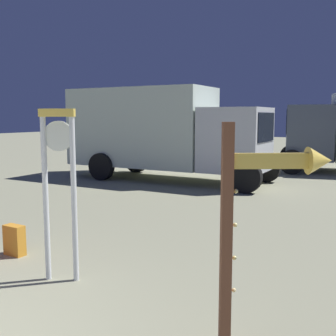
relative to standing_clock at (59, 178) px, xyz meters
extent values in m
cylinder|color=silver|center=(-0.17, -0.08, -0.29)|extent=(0.07, 0.07, 2.11)
cylinder|color=silver|center=(0.17, 0.07, -0.29)|extent=(0.07, 0.07, 2.11)
cube|color=#F6CD4F|center=(0.00, -0.01, 0.81)|extent=(0.44, 0.26, 0.10)
cylinder|color=white|center=(-0.01, 0.02, 0.52)|extent=(0.36, 0.20, 0.38)
cube|color=black|center=(-0.02, 0.04, 0.52)|extent=(0.08, 0.05, 0.03)
cube|color=black|center=(-0.02, 0.04, 0.52)|extent=(0.07, 0.04, 0.14)
cube|color=brown|center=(2.40, -0.32, -0.31)|extent=(0.14, 0.14, 2.06)
cube|color=#FCD353|center=(2.73, -0.10, 0.37)|extent=(0.61, 0.42, 0.14)
cone|color=#FCD353|center=(3.10, 0.14, 0.37)|extent=(0.32, 0.33, 0.25)
sphere|color=#FFE396|center=(2.47, -0.27, -0.83)|extent=(0.04, 0.04, 0.04)
sphere|color=#FDF18A|center=(2.47, -0.27, -0.52)|extent=(0.04, 0.04, 0.04)
sphere|color=#FCF190|center=(2.47, -0.27, -0.21)|extent=(0.04, 0.04, 0.04)
sphere|color=#F8E884|center=(2.47, -0.27, 0.10)|extent=(0.04, 0.04, 0.04)
sphere|color=#EDEC91|center=(2.47, -0.27, 0.41)|extent=(0.04, 0.04, 0.04)
cube|color=orange|center=(-1.32, 0.32, -1.11)|extent=(0.33, 0.16, 0.47)
cube|color=gold|center=(-1.32, 0.42, -1.18)|extent=(0.23, 0.04, 0.21)
cube|color=silver|center=(-4.10, 7.87, 0.40)|extent=(4.91, 2.28, 2.59)
cube|color=silver|center=(-0.73, 7.99, 0.07)|extent=(1.88, 2.06, 1.92)
cube|color=black|center=(0.18, 8.03, 0.45)|extent=(0.09, 1.68, 0.85)
cylinder|color=black|center=(-0.02, 6.95, -0.89)|extent=(0.91, 0.28, 0.90)
cylinder|color=black|center=(-0.10, 9.09, -0.89)|extent=(0.91, 0.28, 0.90)
cylinder|color=black|center=(-4.97, 6.76, -0.89)|extent=(0.91, 0.28, 0.90)
cylinder|color=black|center=(-5.05, 8.91, -0.89)|extent=(0.91, 0.28, 0.90)
cube|color=#4F5864|center=(0.45, 12.66, 0.15)|extent=(2.19, 2.60, 2.08)
cube|color=black|center=(-0.36, 12.45, 0.56)|extent=(0.51, 1.84, 0.92)
cylinder|color=black|center=(-0.45, 13.67, -0.89)|extent=(0.93, 0.47, 0.90)
cylinder|color=black|center=(0.16, 11.34, -0.89)|extent=(0.93, 0.47, 0.90)
camera|label=1|loc=(3.76, -3.67, 0.77)|focal=43.47mm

